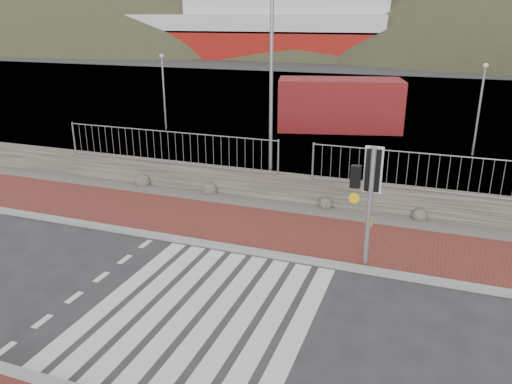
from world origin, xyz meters
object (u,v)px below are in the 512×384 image
at_px(streetlight, 274,79).
at_px(shipping_container, 339,105).
at_px(ferry, 250,21).
at_px(traffic_signal_far, 370,181).

bearing_deg(streetlight, shipping_container, 107.00).
bearing_deg(ferry, streetlight, -68.49).
bearing_deg(ferry, traffic_signal_far, -66.87).
xyz_separation_m(ferry, traffic_signal_far, (27.58, -64.55, -3.10)).
bearing_deg(ferry, shipping_container, -63.97).
bearing_deg(shipping_container, traffic_signal_far, -91.01).
xyz_separation_m(traffic_signal_far, shipping_container, (-3.83, 15.93, -0.87)).
height_order(traffic_signal_far, shipping_container, traffic_signal_far).
bearing_deg(traffic_signal_far, streetlight, -50.14).
relative_size(ferry, shipping_container, 7.46).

